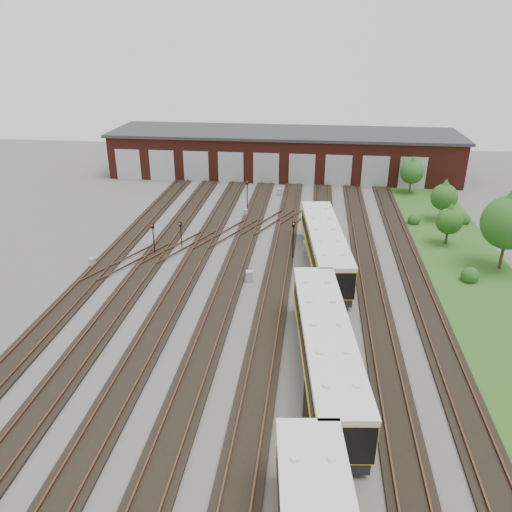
# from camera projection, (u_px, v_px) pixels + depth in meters

# --- Properties ---
(ground) EXTENTS (120.00, 120.00, 0.00)m
(ground) POSITION_uv_depth(u_px,v_px,m) (247.00, 302.00, 39.70)
(ground) COLOR #44413F
(ground) RESTS_ON ground
(track_network) EXTENTS (30.40, 70.00, 0.33)m
(track_network) POSITION_uv_depth(u_px,v_px,m) (246.00, 297.00, 40.21)
(track_network) COLOR black
(track_network) RESTS_ON ground
(maintenance_shed) EXTENTS (51.00, 12.50, 6.35)m
(maintenance_shed) POSITION_uv_depth(u_px,v_px,m) (283.00, 153.00, 74.59)
(maintenance_shed) COLOR #531D14
(maintenance_shed) RESTS_ON ground
(grass_verge) EXTENTS (8.00, 55.00, 0.05)m
(grass_verge) POSITION_uv_depth(u_px,v_px,m) (463.00, 262.00, 46.67)
(grass_verge) COLOR #274F1A
(grass_verge) RESTS_ON ground
(metro_train) EXTENTS (4.74, 48.31, 3.32)m
(metro_train) POSITION_uv_depth(u_px,v_px,m) (325.00, 348.00, 30.44)
(metro_train) COLOR black
(metro_train) RESTS_ON ground
(signal_mast_0) EXTENTS (0.29, 0.27, 3.13)m
(signal_mast_0) POSITION_uv_depth(u_px,v_px,m) (153.00, 234.00, 47.59)
(signal_mast_0) COLOR black
(signal_mast_0) RESTS_ON ground
(signal_mast_1) EXTENTS (0.27, 0.25, 2.84)m
(signal_mast_1) POSITION_uv_depth(u_px,v_px,m) (181.00, 232.00, 48.71)
(signal_mast_1) COLOR black
(signal_mast_1) RESTS_ON ground
(signal_mast_2) EXTENTS (0.28, 0.27, 3.57)m
(signal_mast_2) POSITION_uv_depth(u_px,v_px,m) (247.00, 191.00, 59.84)
(signal_mast_2) COLOR black
(signal_mast_2) RESTS_ON ground
(signal_mast_3) EXTENTS (0.28, 0.26, 3.78)m
(signal_mast_3) POSITION_uv_depth(u_px,v_px,m) (293.00, 236.00, 46.28)
(signal_mast_3) COLOR black
(signal_mast_3) RESTS_ON ground
(relay_cabinet_0) EXTENTS (0.66, 0.61, 0.87)m
(relay_cabinet_0) POSITION_uv_depth(u_px,v_px,m) (92.00, 263.00, 45.53)
(relay_cabinet_0) COLOR #9A9D9F
(relay_cabinet_0) RESTS_ON ground
(relay_cabinet_1) EXTENTS (0.56, 0.48, 0.87)m
(relay_cabinet_1) POSITION_uv_depth(u_px,v_px,m) (245.00, 213.00, 58.09)
(relay_cabinet_1) COLOR #9A9D9F
(relay_cabinet_1) RESTS_ON ground
(relay_cabinet_2) EXTENTS (0.64, 0.56, 0.98)m
(relay_cabinet_2) POSITION_uv_depth(u_px,v_px,m) (249.00, 276.00, 42.86)
(relay_cabinet_2) COLOR #9A9D9F
(relay_cabinet_2) RESTS_ON ground
(relay_cabinet_3) EXTENTS (0.68, 0.63, 0.90)m
(relay_cabinet_3) POSITION_uv_depth(u_px,v_px,m) (280.00, 192.00, 65.61)
(relay_cabinet_3) COLOR #9A9D9F
(relay_cabinet_3) RESTS_ON ground
(relay_cabinet_4) EXTENTS (0.69, 0.59, 1.10)m
(relay_cabinet_4) POSITION_uv_depth(u_px,v_px,m) (306.00, 247.00, 48.64)
(relay_cabinet_4) COLOR #9A9D9F
(relay_cabinet_4) RESTS_ON ground
(tree_0) EXTENTS (3.05, 3.05, 5.06)m
(tree_0) POSITION_uv_depth(u_px,v_px,m) (412.00, 169.00, 65.26)
(tree_0) COLOR #352918
(tree_0) RESTS_ON ground
(tree_1) EXTENTS (2.96, 2.96, 4.90)m
(tree_1) POSITION_uv_depth(u_px,v_px,m) (445.00, 194.00, 55.66)
(tree_1) COLOR #352918
(tree_1) RESTS_ON ground
(tree_2) EXTENTS (4.74, 4.74, 7.86)m
(tree_2) POSITION_uv_depth(u_px,v_px,m) (510.00, 216.00, 43.25)
(tree_2) COLOR #352918
(tree_2) RESTS_ON ground
(tree_3) EXTENTS (2.64, 2.64, 4.38)m
(tree_3) POSITION_uv_depth(u_px,v_px,m) (450.00, 218.00, 49.42)
(tree_3) COLOR #352918
(tree_3) RESTS_ON ground
(bush_0) EXTENTS (1.51, 1.51, 1.51)m
(bush_0) POSITION_uv_depth(u_px,v_px,m) (470.00, 273.00, 42.78)
(bush_0) COLOR #1E4C15
(bush_0) RESTS_ON ground
(bush_1) EXTENTS (1.38, 1.38, 1.38)m
(bush_1) POSITION_uv_depth(u_px,v_px,m) (414.00, 218.00, 55.70)
(bush_1) COLOR #1E4C15
(bush_1) RESTS_ON ground
(bush_2) EXTENTS (1.41, 1.41, 1.41)m
(bush_2) POSITION_uv_depth(u_px,v_px,m) (464.00, 218.00, 55.78)
(bush_2) COLOR #1E4C15
(bush_2) RESTS_ON ground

